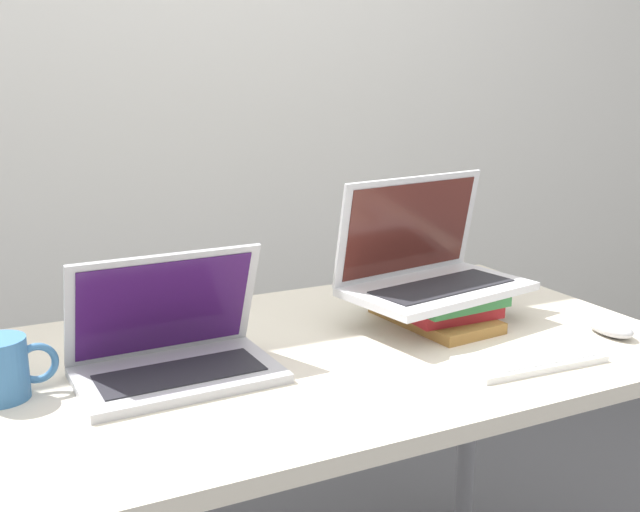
{
  "coord_description": "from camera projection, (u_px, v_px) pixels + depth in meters",
  "views": [
    {
      "loc": [
        -0.62,
        -0.82,
        1.24
      ],
      "look_at": [
        -0.02,
        0.39,
        0.92
      ],
      "focal_mm": 42.0,
      "sensor_mm": 36.0,
      "label": 1
    }
  ],
  "objects": [
    {
      "name": "wall_back",
      "position": [
        164.0,
        38.0,
        2.25
      ],
      "size": [
        8.0,
        0.05,
        2.7
      ],
      "color": "silver",
      "rests_on": "ground_plane"
    },
    {
      "name": "desk",
      "position": [
        330.0,
        387.0,
        1.45
      ],
      "size": [
        1.31,
        0.77,
        0.74
      ],
      "color": "beige",
      "rests_on": "ground_plane"
    },
    {
      "name": "laptop_left",
      "position": [
        173.0,
        351.0,
        1.28
      ],
      "size": [
        0.34,
        0.23,
        0.22
      ],
      "color": "#B2B2B7",
      "rests_on": "desk"
    },
    {
      "name": "book_stack",
      "position": [
        436.0,
        305.0,
        1.57
      ],
      "size": [
        0.22,
        0.29,
        0.07
      ],
      "color": "olive",
      "rests_on": "desk"
    },
    {
      "name": "laptop_on_books",
      "position": [
        428.0,
        268.0,
        1.56
      ],
      "size": [
        0.41,
        0.29,
        0.23
      ],
      "color": "silver",
      "rests_on": "book_stack"
    },
    {
      "name": "wireless_keyboard",
      "position": [
        529.0,
        359.0,
        1.35
      ],
      "size": [
        0.27,
        0.12,
        0.01
      ],
      "color": "white",
      "rests_on": "desk"
    },
    {
      "name": "mouse",
      "position": [
        611.0,
        328.0,
        1.49
      ],
      "size": [
        0.06,
        0.1,
        0.03
      ],
      "color": "#B2B2B7",
      "rests_on": "desk"
    },
    {
      "name": "mug",
      "position": [
        1.0,
        369.0,
        1.19
      ],
      "size": [
        0.14,
        0.09,
        0.1
      ],
      "color": "teal",
      "rests_on": "desk"
    }
  ]
}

